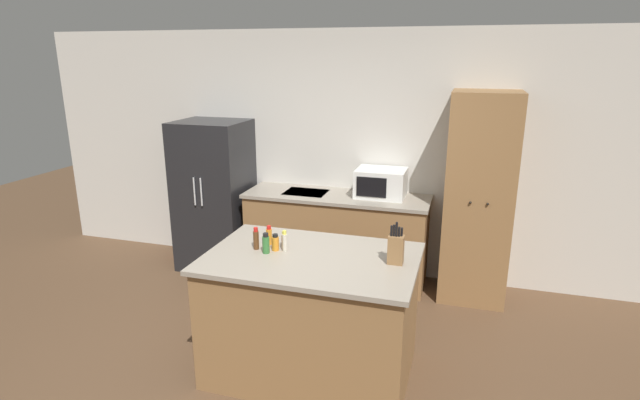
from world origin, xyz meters
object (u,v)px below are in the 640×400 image
object	(u,v)px
spice_bottle_amber_oil	(275,243)
fire_extinguisher	(177,239)
spice_bottle_orange_cap	(266,244)
spice_bottle_short_red	(269,236)
refrigerator	(215,195)
knife_block	(396,249)
pantry_cabinet	(478,199)
microwave	(381,183)
spice_bottle_green_herb	(284,240)
spice_bottle_pale_salt	(285,242)
spice_bottle_tall_dark	(256,239)

from	to	relation	value
spice_bottle_amber_oil	fire_extinguisher	world-z (taller)	spice_bottle_amber_oil
spice_bottle_orange_cap	spice_bottle_short_red	bearing A→B (deg)	104.83
refrigerator	fire_extinguisher	distance (m)	0.85
knife_block	spice_bottle_orange_cap	xyz separation A→B (m)	(-0.93, -0.08, -0.04)
pantry_cabinet	spice_bottle_short_red	bearing A→B (deg)	-135.01
microwave	spice_bottle_green_herb	size ratio (longest dim) A/B	3.83
microwave	refrigerator	bearing A→B (deg)	-176.57
pantry_cabinet	knife_block	xyz separation A→B (m)	(-0.55, -1.61, 0.04)
spice_bottle_pale_salt	spice_bottle_amber_oil	bearing A→B (deg)	-174.76
spice_bottle_pale_salt	refrigerator	bearing A→B (deg)	132.26
spice_bottle_short_red	spice_bottle_amber_oil	distance (m)	0.13
spice_bottle_amber_oil	spice_bottle_green_herb	world-z (taller)	spice_bottle_green_herb
knife_block	spice_bottle_tall_dark	xyz separation A→B (m)	(-1.03, -0.03, -0.03)
refrigerator	spice_bottle_amber_oil	world-z (taller)	refrigerator
spice_bottle_short_red	fire_extinguisher	distance (m)	2.55
spice_bottle_orange_cap	pantry_cabinet	bearing A→B (deg)	48.79
fire_extinguisher	spice_bottle_tall_dark	bearing A→B (deg)	-42.85
spice_bottle_green_herb	spice_bottle_short_red	bearing A→B (deg)	164.55
spice_bottle_green_herb	knife_block	bearing A→B (deg)	-3.20
pantry_cabinet	spice_bottle_tall_dark	size ratio (longest dim) A/B	12.01
knife_block	spice_bottle_green_herb	bearing A→B (deg)	176.80
spice_bottle_pale_salt	spice_bottle_tall_dark	bearing A→B (deg)	-173.47
microwave	knife_block	distance (m)	1.74
spice_bottle_pale_salt	spice_bottle_orange_cap	distance (m)	0.14
knife_block	spice_bottle_pale_salt	size ratio (longest dim) A/B	1.93
fire_extinguisher	spice_bottle_pale_salt	bearing A→B (deg)	-39.19
microwave	spice_bottle_orange_cap	world-z (taller)	microwave
knife_block	fire_extinguisher	distance (m)	3.38
pantry_cabinet	microwave	size ratio (longest dim) A/B	4.06
refrigerator	spice_bottle_amber_oil	xyz separation A→B (m)	(1.37, -1.59, 0.18)
pantry_cabinet	knife_block	world-z (taller)	pantry_cabinet
refrigerator	spice_bottle_orange_cap	world-z (taller)	refrigerator
spice_bottle_amber_oil	fire_extinguisher	distance (m)	2.68
spice_bottle_tall_dark	spice_bottle_short_red	world-z (taller)	spice_bottle_tall_dark
refrigerator	spice_bottle_orange_cap	size ratio (longest dim) A/B	10.81
knife_block	microwave	bearing A→B (deg)	103.50
spice_bottle_tall_dark	spice_bottle_short_red	distance (m)	0.13
spice_bottle_amber_oil	spice_bottle_orange_cap	world-z (taller)	spice_bottle_orange_cap
spice_bottle_orange_cap	spice_bottle_amber_oil	bearing A→B (deg)	55.91
spice_bottle_pale_salt	microwave	bearing A→B (deg)	76.41
spice_bottle_orange_cap	microwave	bearing A→B (deg)	73.40
spice_bottle_short_red	spice_bottle_pale_salt	size ratio (longest dim) A/B	0.94
refrigerator	pantry_cabinet	xyz separation A→B (m)	(2.81, 0.04, 0.19)
microwave	knife_block	xyz separation A→B (m)	(0.41, -1.69, -0.03)
refrigerator	fire_extinguisher	xyz separation A→B (m)	(-0.58, 0.06, -0.61)
spice_bottle_tall_dark	spice_bottle_orange_cap	distance (m)	0.11
pantry_cabinet	spice_bottle_amber_oil	distance (m)	2.17
microwave	spice_bottle_orange_cap	size ratio (longest dim) A/B	3.26
knife_block	spice_bottle_short_red	bearing A→B (deg)	175.04
microwave	fire_extinguisher	size ratio (longest dim) A/B	1.03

